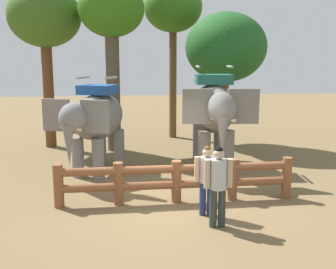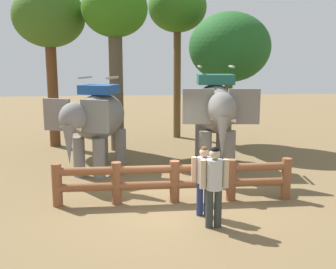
% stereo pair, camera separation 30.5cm
% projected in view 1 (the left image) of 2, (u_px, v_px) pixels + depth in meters
% --- Properties ---
extents(ground_plane, '(60.00, 60.00, 0.00)m').
position_uv_depth(ground_plane, '(177.00, 205.00, 9.93)').
color(ground_plane, brown).
extents(log_fence, '(5.89, 0.26, 1.05)m').
position_uv_depth(log_fence, '(176.00, 179.00, 10.00)').
color(log_fence, brown).
rests_on(log_fence, ground).
extents(elephant_near_left, '(2.57, 3.51, 2.96)m').
position_uv_depth(elephant_near_left, '(95.00, 120.00, 12.45)').
color(elephant_near_left, slate).
rests_on(elephant_near_left, ground).
extents(elephant_center, '(2.18, 3.86, 3.28)m').
position_uv_depth(elephant_center, '(214.00, 111.00, 13.01)').
color(elephant_center, slate).
rests_on(elephant_center, ground).
extents(tourist_woman_in_black, '(0.61, 0.34, 1.73)m').
position_uv_depth(tourist_woman_in_black, '(218.00, 181.00, 8.46)').
color(tourist_woman_in_black, '#2C3432').
rests_on(tourist_woman_in_black, ground).
extents(tourist_man_in_blue, '(0.56, 0.36, 1.60)m').
position_uv_depth(tourist_man_in_blue, '(207.00, 176.00, 9.11)').
color(tourist_man_in_blue, navy).
rests_on(tourist_man_in_blue, ground).
extents(tree_far_left, '(2.77, 2.77, 6.27)m').
position_uv_depth(tree_far_left, '(45.00, 19.00, 15.57)').
color(tree_far_left, brown).
rests_on(tree_far_left, ground).
extents(tree_back_center, '(2.50, 2.50, 6.72)m').
position_uv_depth(tree_back_center, '(173.00, 10.00, 17.46)').
color(tree_back_center, brown).
rests_on(tree_back_center, ground).
extents(tree_far_right, '(3.17, 3.17, 5.28)m').
position_uv_depth(tree_far_right, '(226.00, 48.00, 15.95)').
color(tree_far_right, brown).
rests_on(tree_far_right, ground).
extents(tree_deep_back, '(2.43, 2.43, 6.33)m').
position_uv_depth(tree_deep_back, '(111.00, 16.00, 14.96)').
color(tree_deep_back, brown).
rests_on(tree_deep_back, ground).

